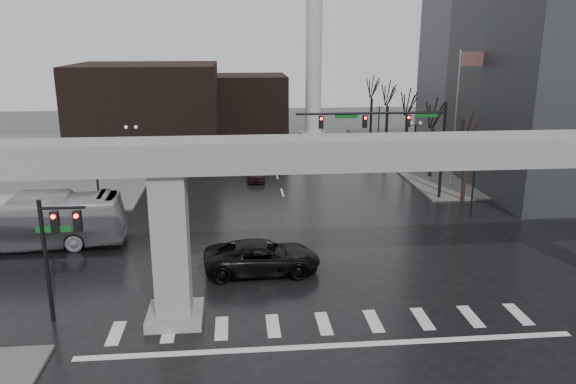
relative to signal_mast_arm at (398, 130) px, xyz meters
name	(u,v)px	position (x,y,z in m)	size (l,w,h in m)	color
ground	(321,313)	(-8.99, -18.80, -5.83)	(160.00, 160.00, 0.00)	black
sidewalk_ne	(497,153)	(17.01, 17.20, -5.75)	(28.00, 36.00, 0.15)	#63615F
sidewalk_nw	(27,163)	(-34.99, 17.20, -5.75)	(28.00, 36.00, 0.15)	#63615F
elevated_guideway	(350,176)	(-7.73, -18.80, 1.05)	(48.00, 2.60, 8.70)	gray
building_far_left	(147,108)	(-22.99, 23.20, -0.83)	(16.00, 14.00, 10.00)	black
building_far_mid	(249,105)	(-10.99, 33.20, -1.83)	(10.00, 10.00, 8.00)	black
smokestack	(314,33)	(-2.99, 27.20, 7.52)	(3.60, 3.60, 30.00)	beige
signal_mast_arm	(398,130)	(0.00, 0.00, 0.00)	(12.12, 0.43, 8.00)	black
signal_left_pole	(56,240)	(-21.24, -18.30, -1.76)	(2.30, 0.30, 6.00)	black
flagpole_assembly	(460,103)	(6.30, 3.20, 1.70)	(2.06, 0.12, 12.00)	silver
lamp_right_0	(474,172)	(4.51, -4.80, -2.36)	(1.22, 0.32, 5.11)	black
lamp_right_1	(415,138)	(4.51, 9.20, -2.36)	(1.22, 0.32, 5.11)	black
lamp_right_2	(379,118)	(4.51, 23.20, -2.36)	(1.22, 0.32, 5.11)	black
lamp_left_0	(97,180)	(-22.49, -4.80, -2.36)	(1.22, 0.32, 5.11)	black
lamp_left_1	(132,143)	(-22.49, 9.20, -2.36)	(1.22, 0.32, 5.11)	black
lamp_left_2	(153,121)	(-22.49, 23.20, -2.36)	(1.22, 0.32, 5.11)	black
tree_right_0	(465,168)	(5.54, -0.78, -3.04)	(1.09, 1.58, 7.50)	black
tree_right_1	(432,148)	(5.54, 7.22, -2.98)	(1.09, 1.61, 7.67)	black
tree_right_2	(407,133)	(5.54, 15.22, -2.91)	(1.10, 1.63, 7.85)	black
tree_right_3	(387,122)	(5.54, 23.22, -2.85)	(1.11, 1.66, 8.02)	black
tree_right_4	(371,112)	(5.54, 31.22, -2.79)	(1.12, 1.69, 8.19)	black
pickup_truck	(262,257)	(-11.58, -13.55, -4.91)	(3.04, 6.60, 1.83)	black
city_bus	(23,221)	(-26.51, -8.16, -4.09)	(2.92, 12.47, 3.47)	#AAABAF
far_car	(256,173)	(-11.05, 7.71, -5.14)	(1.63, 4.05, 1.38)	black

